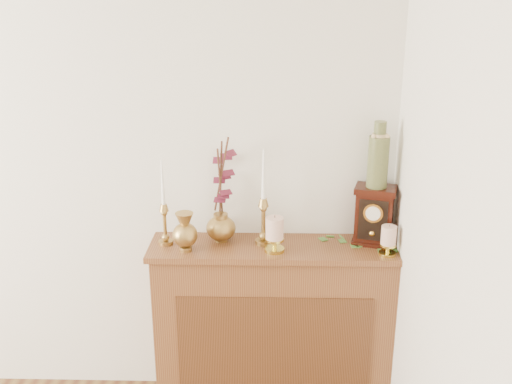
{
  "coord_description": "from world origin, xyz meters",
  "views": [
    {
      "loc": [
        1.38,
        -0.61,
        2.16
      ],
      "look_at": [
        1.31,
        2.05,
        1.23
      ],
      "focal_mm": 42.0,
      "sensor_mm": 36.0,
      "label": 1
    }
  ],
  "objects_px": {
    "ceramic_vase": "(378,158)",
    "ginger_jar": "(223,192)",
    "bud_vase": "(185,232)",
    "candlestick_left": "(164,218)",
    "candlestick_center": "(263,214)",
    "mantel_clock": "(374,216)"
  },
  "relations": [
    {
      "from": "ceramic_vase",
      "to": "bud_vase",
      "type": "bearing_deg",
      "value": -172.74
    },
    {
      "from": "ginger_jar",
      "to": "ceramic_vase",
      "type": "relative_size",
      "value": 1.71
    },
    {
      "from": "candlestick_center",
      "to": "ginger_jar",
      "type": "height_order",
      "value": "ginger_jar"
    },
    {
      "from": "candlestick_center",
      "to": "bud_vase",
      "type": "relative_size",
      "value": 2.49
    },
    {
      "from": "ginger_jar",
      "to": "candlestick_center",
      "type": "bearing_deg",
      "value": -17.28
    },
    {
      "from": "candlestick_center",
      "to": "bud_vase",
      "type": "height_order",
      "value": "candlestick_center"
    },
    {
      "from": "ceramic_vase",
      "to": "candlestick_left",
      "type": "bearing_deg",
      "value": -177.69
    },
    {
      "from": "candlestick_left",
      "to": "bud_vase",
      "type": "xyz_separation_m",
      "value": [
        0.11,
        -0.08,
        -0.04
      ]
    },
    {
      "from": "candlestick_left",
      "to": "bud_vase",
      "type": "distance_m",
      "value": 0.14
    },
    {
      "from": "candlestick_left",
      "to": "ceramic_vase",
      "type": "height_order",
      "value": "ceramic_vase"
    },
    {
      "from": "mantel_clock",
      "to": "ceramic_vase",
      "type": "relative_size",
      "value": 0.92
    },
    {
      "from": "ceramic_vase",
      "to": "ginger_jar",
      "type": "bearing_deg",
      "value": 176.99
    },
    {
      "from": "bud_vase",
      "to": "ceramic_vase",
      "type": "relative_size",
      "value": 0.61
    },
    {
      "from": "mantel_clock",
      "to": "bud_vase",
      "type": "bearing_deg",
      "value": -157.6
    },
    {
      "from": "ginger_jar",
      "to": "ceramic_vase",
      "type": "height_order",
      "value": "ceramic_vase"
    },
    {
      "from": "ginger_jar",
      "to": "mantel_clock",
      "type": "xyz_separation_m",
      "value": [
        0.75,
        -0.04,
        -0.1
      ]
    },
    {
      "from": "ginger_jar",
      "to": "ceramic_vase",
      "type": "bearing_deg",
      "value": -3.01
    },
    {
      "from": "bud_vase",
      "to": "candlestick_center",
      "type": "bearing_deg",
      "value": 14.07
    },
    {
      "from": "mantel_clock",
      "to": "candlestick_center",
      "type": "bearing_deg",
      "value": -162.53
    },
    {
      "from": "candlestick_center",
      "to": "bud_vase",
      "type": "distance_m",
      "value": 0.39
    },
    {
      "from": "bud_vase",
      "to": "mantel_clock",
      "type": "distance_m",
      "value": 0.93
    },
    {
      "from": "bud_vase",
      "to": "candlestick_left",
      "type": "bearing_deg",
      "value": 145.36
    }
  ]
}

